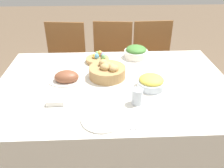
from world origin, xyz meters
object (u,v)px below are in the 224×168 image
fork (76,120)px  chair_far_right (153,62)px  bread_basket (107,71)px  egg_basket (98,59)px  chair_far_left (65,64)px  ham_platter (67,78)px  chair_far_center (112,63)px  knife (128,118)px  butter_dish (56,102)px  pineapple_bowl (151,82)px  dinner_plate (102,119)px  spoon (134,118)px  drinking_cup (137,96)px  green_salad_bowl (136,52)px

fork → chair_far_right: bearing=60.2°
bread_basket → egg_basket: bearing=104.9°
chair_far_left → ham_platter: chair_far_left is taller
chair_far_center → knife: 1.35m
chair_far_left → butter_dish: size_ratio=8.53×
pineapple_bowl → butter_dish: bearing=-164.9°
chair_far_right → knife: bearing=-110.5°
knife → dinner_plate: bearing=178.6°
chair_far_center → ham_platter: chair_far_center is taller
chair_far_right → ham_platter: 1.24m
ham_platter → butter_dish: ham_platter is taller
chair_far_right → egg_basket: size_ratio=4.80×
spoon → drinking_cup: (0.04, 0.15, 0.05)m
green_salad_bowl → fork: bearing=-118.0°
spoon → bread_basket: bearing=106.6°
spoon → butter_dish: 0.49m
ham_platter → knife: 0.60m
green_salad_bowl → dinner_plate: 0.89m
chair_far_left → green_salad_bowl: chair_far_left is taller
pineapple_bowl → dinner_plate: 0.47m
egg_basket → knife: bearing=-77.0°
egg_basket → ham_platter: size_ratio=0.72×
chair_far_center → spoon: 1.36m
bread_basket → dinner_plate: bearing=-95.0°
chair_far_center → green_salad_bowl: 0.62m
chair_far_center → ham_platter: size_ratio=3.46×
pineapple_bowl → dinner_plate: (-0.33, -0.33, -0.04)m
chair_far_left → knife: bearing=-61.9°
chair_far_right → drinking_cup: size_ratio=9.31×
knife → butter_dish: 0.46m
chair_far_center → pineapple_bowl: (0.22, -0.99, 0.33)m
chair_far_left → fork: (0.25, -1.32, 0.29)m
chair_far_center → dinner_plate: bearing=-88.9°
chair_far_center → pineapple_bowl: chair_far_center is taller
drinking_cup → butter_dish: (-0.50, 0.02, -0.03)m
green_salad_bowl → fork: (-0.44, -0.83, -0.05)m
bread_basket → butter_dish: size_ratio=2.48×
ham_platter → pineapple_bowl: size_ratio=1.37×
egg_basket → butter_dish: bearing=-113.2°
pineapple_bowl → drinking_cup: (-0.12, -0.18, 0.01)m
chair_far_right → chair_far_center: (-0.46, -0.00, 0.00)m
ham_platter → spoon: size_ratio=1.43×
spoon → fork: bearing=-178.6°
bread_basket → chair_far_right: bearing=57.6°
green_salad_bowl → drinking_cup: 0.69m
green_salad_bowl → ham_platter: bearing=-144.6°
chair_far_right → dinner_plate: (-0.57, -1.32, 0.29)m
egg_basket → fork: egg_basket is taller
chair_far_left → egg_basket: 0.74m
chair_far_left → butter_dish: (0.12, -1.16, 0.30)m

